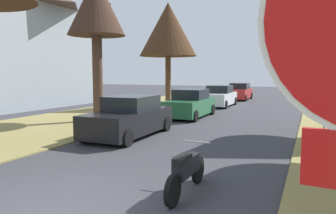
{
  "coord_description": "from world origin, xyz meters",
  "views": [
    {
      "loc": [
        4.04,
        -4.06,
        2.44
      ],
      "look_at": [
        -0.43,
        5.91,
        1.31
      ],
      "focal_mm": 34.34,
      "sensor_mm": 36.0,
      "label": 1
    }
  ],
  "objects_px": {
    "parked_sedan_white": "(219,97)",
    "parked_motorcycle": "(186,171)",
    "parked_sedan_red": "(239,92)",
    "stop_sign_far": "(326,82)",
    "street_tree_left_mid_a": "(96,9)",
    "street_tree_left_mid_b": "(168,30)",
    "parked_sedan_black": "(130,118)",
    "parked_sedan_green": "(190,104)"
  },
  "relations": [
    {
      "from": "street_tree_left_mid_a",
      "to": "stop_sign_far",
      "type": "bearing_deg",
      "value": -4.89
    },
    {
      "from": "parked_sedan_black",
      "to": "parked_motorcycle",
      "type": "distance_m",
      "value": 6.43
    },
    {
      "from": "parked_sedan_white",
      "to": "parked_sedan_red",
      "type": "distance_m",
      "value": 6.95
    },
    {
      "from": "parked_sedan_white",
      "to": "parked_sedan_red",
      "type": "xyz_separation_m",
      "value": [
        0.08,
        6.95,
        0.0
      ]
    },
    {
      "from": "stop_sign_far",
      "to": "parked_motorcycle",
      "type": "relative_size",
      "value": 1.43
    },
    {
      "from": "parked_sedan_red",
      "to": "parked_motorcycle",
      "type": "distance_m",
      "value": 25.07
    },
    {
      "from": "street_tree_left_mid_b",
      "to": "parked_sedan_white",
      "type": "xyz_separation_m",
      "value": [
        3.22,
        2.33,
        -4.86
      ]
    },
    {
      "from": "parked_sedan_red",
      "to": "parked_sedan_white",
      "type": "bearing_deg",
      "value": -90.65
    },
    {
      "from": "parked_sedan_red",
      "to": "street_tree_left_mid_b",
      "type": "bearing_deg",
      "value": -109.55
    },
    {
      "from": "parked_sedan_green",
      "to": "stop_sign_far",
      "type": "bearing_deg",
      "value": -33.38
    },
    {
      "from": "parked_sedan_green",
      "to": "parked_sedan_red",
      "type": "distance_m",
      "value": 13.65
    },
    {
      "from": "street_tree_left_mid_a",
      "to": "street_tree_left_mid_b",
      "type": "height_order",
      "value": "street_tree_left_mid_b"
    },
    {
      "from": "parked_sedan_red",
      "to": "parked_motorcycle",
      "type": "bearing_deg",
      "value": -80.73
    },
    {
      "from": "street_tree_left_mid_b",
      "to": "parked_sedan_green",
      "type": "xyz_separation_m",
      "value": [
        3.31,
        -4.37,
        -4.86
      ]
    },
    {
      "from": "street_tree_left_mid_b",
      "to": "parked_motorcycle",
      "type": "distance_m",
      "value": 17.86
    },
    {
      "from": "stop_sign_far",
      "to": "parked_motorcycle",
      "type": "height_order",
      "value": "stop_sign_far"
    },
    {
      "from": "parked_sedan_green",
      "to": "parked_motorcycle",
      "type": "relative_size",
      "value": 2.16
    },
    {
      "from": "street_tree_left_mid_b",
      "to": "parked_sedan_white",
      "type": "relative_size",
      "value": 1.69
    },
    {
      "from": "parked_sedan_white",
      "to": "street_tree_left_mid_b",
      "type": "bearing_deg",
      "value": -144.1
    },
    {
      "from": "street_tree_left_mid_b",
      "to": "parked_sedan_black",
      "type": "xyz_separation_m",
      "value": [
        3.1,
        -10.63,
        -4.86
      ]
    },
    {
      "from": "parked_sedan_green",
      "to": "parked_motorcycle",
      "type": "xyz_separation_m",
      "value": [
        4.02,
        -11.1,
        -0.24
      ]
    },
    {
      "from": "parked_sedan_black",
      "to": "parked_sedan_white",
      "type": "height_order",
      "value": "same"
    },
    {
      "from": "parked_sedan_black",
      "to": "parked_sedan_white",
      "type": "bearing_deg",
      "value": 89.5
    },
    {
      "from": "parked_sedan_white",
      "to": "parked_motorcycle",
      "type": "height_order",
      "value": "parked_sedan_white"
    },
    {
      "from": "parked_sedan_white",
      "to": "parked_motorcycle",
      "type": "distance_m",
      "value": 18.27
    },
    {
      "from": "street_tree_left_mid_a",
      "to": "parked_motorcycle",
      "type": "bearing_deg",
      "value": -44.38
    },
    {
      "from": "parked_sedan_green",
      "to": "parked_sedan_red",
      "type": "relative_size",
      "value": 1.0
    },
    {
      "from": "parked_sedan_white",
      "to": "parked_motorcycle",
      "type": "relative_size",
      "value": 2.16
    },
    {
      "from": "street_tree_left_mid_b",
      "to": "parked_sedan_white",
      "type": "distance_m",
      "value": 6.28
    },
    {
      "from": "parked_sedan_green",
      "to": "parked_sedan_red",
      "type": "height_order",
      "value": "same"
    },
    {
      "from": "stop_sign_far",
      "to": "street_tree_left_mid_b",
      "type": "distance_m",
      "value": 13.8
    },
    {
      "from": "stop_sign_far",
      "to": "parked_sedan_red",
      "type": "bearing_deg",
      "value": 110.48
    },
    {
      "from": "parked_sedan_green",
      "to": "parked_sedan_white",
      "type": "xyz_separation_m",
      "value": [
        -0.1,
        6.7,
        0.0
      ]
    },
    {
      "from": "parked_sedan_red",
      "to": "parked_motorcycle",
      "type": "relative_size",
      "value": 2.16
    },
    {
      "from": "parked_sedan_red",
      "to": "parked_sedan_green",
      "type": "bearing_deg",
      "value": -89.93
    },
    {
      "from": "street_tree_left_mid_a",
      "to": "street_tree_left_mid_b",
      "type": "distance_m",
      "value": 7.93
    },
    {
      "from": "street_tree_left_mid_b",
      "to": "parked_sedan_green",
      "type": "distance_m",
      "value": 7.33
    },
    {
      "from": "parked_sedan_white",
      "to": "parked_sedan_red",
      "type": "bearing_deg",
      "value": 89.35
    },
    {
      "from": "parked_sedan_white",
      "to": "stop_sign_far",
      "type": "bearing_deg",
      "value": -58.46
    },
    {
      "from": "parked_motorcycle",
      "to": "street_tree_left_mid_a",
      "type": "bearing_deg",
      "value": 135.62
    },
    {
      "from": "stop_sign_far",
      "to": "street_tree_left_mid_a",
      "type": "distance_m",
      "value": 11.04
    },
    {
      "from": "parked_sedan_red",
      "to": "stop_sign_far",
      "type": "bearing_deg",
      "value": -69.52
    }
  ]
}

